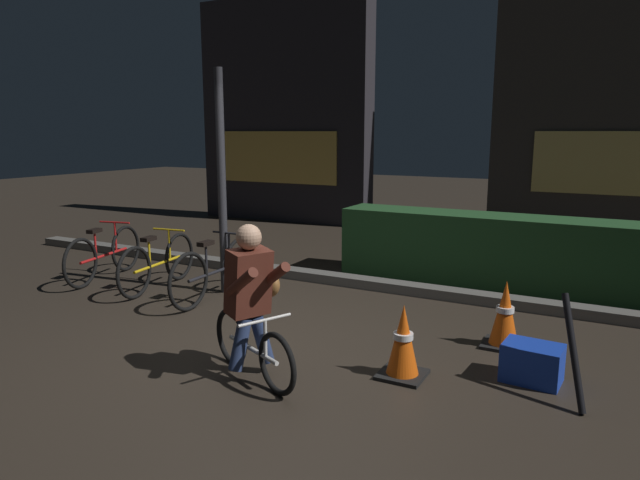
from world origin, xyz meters
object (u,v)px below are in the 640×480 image
(parked_bike_leftmost, at_px, (104,254))
(traffic_cone_near, at_px, (403,342))
(street_post, at_px, (222,184))
(traffic_cone_far, at_px, (505,315))
(parked_bike_center_left, at_px, (216,271))
(closed_umbrella, at_px, (573,352))
(parked_bike_left_mid, at_px, (158,263))
(cyclist, at_px, (253,301))
(blue_crate, at_px, (532,363))

(parked_bike_leftmost, xyz_separation_m, traffic_cone_near, (4.56, -1.05, -0.05))
(parked_bike_leftmost, bearing_deg, street_post, -94.81)
(traffic_cone_far, bearing_deg, parked_bike_leftmost, 179.95)
(parked_bike_center_left, relative_size, traffic_cone_far, 2.65)
(parked_bike_leftmost, relative_size, closed_umbrella, 1.85)
(parked_bike_left_mid, distance_m, traffic_cone_far, 4.19)
(traffic_cone_near, relative_size, cyclist, 0.48)
(parked_bike_leftmost, xyz_separation_m, blue_crate, (5.49, -0.65, -0.19))
(parked_bike_leftmost, distance_m, parked_bike_left_mid, 0.97)
(traffic_cone_far, xyz_separation_m, cyclist, (-1.65, -1.60, 0.33))
(street_post, height_order, traffic_cone_near, street_post)
(traffic_cone_far, height_order, blue_crate, traffic_cone_far)
(traffic_cone_far, distance_m, cyclist, 2.32)
(parked_bike_leftmost, relative_size, blue_crate, 3.58)
(parked_bike_leftmost, distance_m, blue_crate, 5.53)
(parked_bike_center_left, bearing_deg, traffic_cone_near, -112.03)
(street_post, bearing_deg, cyclist, -47.35)
(parked_bike_center_left, bearing_deg, traffic_cone_far, -90.62)
(parked_bike_center_left, relative_size, blue_crate, 3.74)
(parked_bike_center_left, distance_m, closed_umbrella, 3.99)
(traffic_cone_far, bearing_deg, traffic_cone_near, -119.70)
(parked_bike_leftmost, xyz_separation_m, traffic_cone_far, (5.16, -0.00, -0.04))
(street_post, xyz_separation_m, closed_umbrella, (3.99, -1.15, -0.95))
(cyclist, relative_size, closed_umbrella, 1.47)
(traffic_cone_near, height_order, cyclist, cyclist)
(parked_bike_center_left, height_order, closed_umbrella, closed_umbrella)
(parked_bike_leftmost, bearing_deg, cyclist, -127.32)
(street_post, distance_m, closed_umbrella, 4.26)
(cyclist, distance_m, closed_umbrella, 2.40)
(blue_crate, bearing_deg, closed_umbrella, -39.96)
(street_post, distance_m, blue_crate, 3.98)
(closed_umbrella, bearing_deg, street_post, 43.81)
(cyclist, bearing_deg, parked_bike_leftmost, -179.93)
(street_post, relative_size, cyclist, 2.14)
(blue_crate, xyz_separation_m, cyclist, (-1.98, -0.96, 0.48))
(cyclist, bearing_deg, closed_umbrella, 41.89)
(blue_crate, bearing_deg, parked_bike_center_left, 170.35)
(street_post, height_order, parked_bike_leftmost, street_post)
(parked_bike_center_left, distance_m, blue_crate, 3.65)
(street_post, distance_m, parked_bike_leftmost, 2.07)
(parked_bike_leftmost, xyz_separation_m, parked_bike_left_mid, (0.97, -0.02, -0.01))
(blue_crate, bearing_deg, traffic_cone_far, 117.20)
(parked_bike_center_left, bearing_deg, closed_umbrella, -103.73)
(parked_bike_center_left, distance_m, traffic_cone_near, 2.85)
(parked_bike_left_mid, relative_size, traffic_cone_far, 2.50)
(traffic_cone_near, bearing_deg, parked_bike_leftmost, 167.01)
(street_post, relative_size, parked_bike_center_left, 1.62)
(traffic_cone_near, bearing_deg, parked_bike_left_mid, 163.92)
(traffic_cone_near, distance_m, cyclist, 1.24)
(parked_bike_leftmost, relative_size, traffic_cone_far, 2.53)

